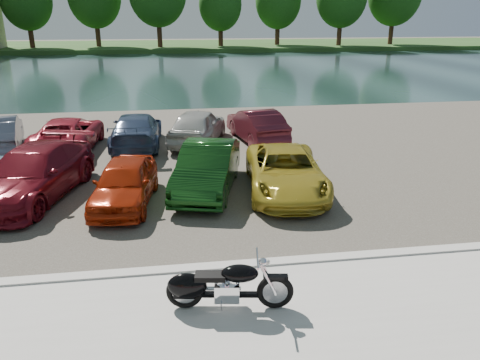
{
  "coord_description": "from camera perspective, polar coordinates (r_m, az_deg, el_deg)",
  "views": [
    {
      "loc": [
        -1.92,
        -6.79,
        5.22
      ],
      "look_at": [
        -0.22,
        4.62,
        1.1
      ],
      "focal_mm": 35.0,
      "sensor_mm": 36.0,
      "label": 1
    }
  ],
  "objects": [
    {
      "name": "far_bank",
      "position": [
        78.96,
        -7.35,
        15.92
      ],
      "size": [
        120.0,
        24.0,
        0.6
      ],
      "primitive_type": "cube",
      "color": "#214016",
      "rests_on": "ground"
    },
    {
      "name": "car_10",
      "position": [
        20.01,
        -20.21,
        5.36
      ],
      "size": [
        2.46,
        4.84,
        1.31
      ],
      "primitive_type": "imported",
      "rotation": [
        0.0,
        0.0,
        3.08
      ],
      "color": "maroon",
      "rests_on": "parking_lot"
    },
    {
      "name": "car_6",
      "position": [
        14.25,
        5.57,
        1.08
      ],
      "size": [
        2.72,
        5.0,
        1.33
      ],
      "primitive_type": "imported",
      "rotation": [
        0.0,
        0.0,
        -0.11
      ],
      "color": "gold",
      "rests_on": "parking_lot"
    },
    {
      "name": "kerb",
      "position": [
        10.36,
        3.39,
        -10.18
      ],
      "size": [
        60.0,
        0.3,
        0.14
      ],
      "primitive_type": "cube",
      "color": "#B7B4AC",
      "rests_on": "ground"
    },
    {
      "name": "car_5",
      "position": [
        14.31,
        -3.99,
        1.48
      ],
      "size": [
        2.59,
        4.67,
        1.46
      ],
      "primitive_type": "imported",
      "rotation": [
        0.0,
        0.0,
        -0.25
      ],
      "color": "#0F380F",
      "rests_on": "parking_lot"
    },
    {
      "name": "car_12",
      "position": [
        19.75,
        -5.18,
        6.56
      ],
      "size": [
        2.98,
        4.64,
        1.47
      ],
      "primitive_type": "imported",
      "rotation": [
        0.0,
        0.0,
        2.83
      ],
      "color": "#B0B0AB",
      "rests_on": "parking_lot"
    },
    {
      "name": "car_4",
      "position": [
        13.67,
        -13.88,
        -0.31
      ],
      "size": [
        1.97,
        3.96,
        1.3
      ],
      "primitive_type": "imported",
      "rotation": [
        0.0,
        0.0,
        -0.12
      ],
      "color": "#A6260B",
      "rests_on": "parking_lot"
    },
    {
      "name": "car_13",
      "position": [
        20.07,
        2.03,
        6.71
      ],
      "size": [
        2.16,
        4.37,
        1.38
      ],
      "primitive_type": "imported",
      "rotation": [
        0.0,
        0.0,
        3.31
      ],
      "color": "#53161F",
      "rests_on": "parking_lot"
    },
    {
      "name": "car_11",
      "position": [
        19.66,
        -12.52,
        5.97
      ],
      "size": [
        2.02,
        4.76,
        1.37
      ],
      "primitive_type": "imported",
      "rotation": [
        0.0,
        0.0,
        3.12
      ],
      "color": "#334463",
      "rests_on": "parking_lot"
    },
    {
      "name": "car_3",
      "position": [
        15.01,
        -23.88,
        0.75
      ],
      "size": [
        3.34,
        5.52,
        1.5
      ],
      "primitive_type": "imported",
      "rotation": [
        0.0,
        0.0,
        -0.26
      ],
      "color": "maroon",
      "rests_on": "parking_lot"
    },
    {
      "name": "motorcycle",
      "position": [
        8.7,
        -2.73,
        -12.75
      ],
      "size": [
        2.32,
        0.78,
        1.05
      ],
      "rotation": [
        0.0,
        0.0,
        -0.15
      ],
      "color": "black",
      "rests_on": "promenade"
    },
    {
      "name": "parking_lot",
      "position": [
        18.63,
        -2.23,
        3.43
      ],
      "size": [
        60.0,
        18.0,
        0.04
      ],
      "primitive_type": "cube",
      "color": "#423C35",
      "rests_on": "ground"
    },
    {
      "name": "river",
      "position": [
        47.12,
        -6.26,
        13.18
      ],
      "size": [
        120.0,
        40.0,
        0.0
      ],
      "primitive_type": "cube",
      "color": "#182C2B",
      "rests_on": "ground"
    },
    {
      "name": "ground",
      "position": [
        8.77,
        6.14,
        -16.99
      ],
      "size": [
        200.0,
        200.0,
        0.0
      ],
      "primitive_type": "plane",
      "color": "#595447",
      "rests_on": "ground"
    },
    {
      "name": "promenade",
      "position": [
        7.99,
        8.04,
        -20.88
      ],
      "size": [
        60.0,
        6.0,
        0.1
      ],
      "primitive_type": "cube",
      "color": "#B7B4AC",
      "rests_on": "ground"
    }
  ]
}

